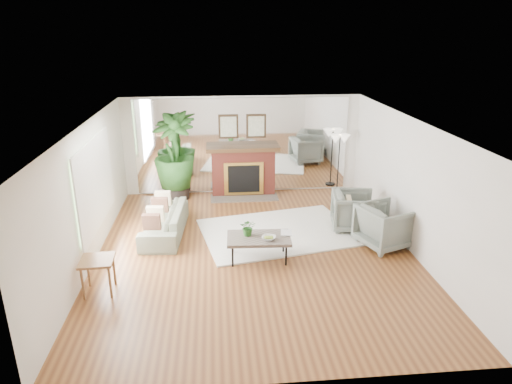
{
  "coord_description": "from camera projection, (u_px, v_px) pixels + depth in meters",
  "views": [
    {
      "loc": [
        -0.71,
        -7.89,
        4.08
      ],
      "look_at": [
        0.08,
        0.6,
        1.01
      ],
      "focal_mm": 32.0,
      "sensor_mm": 36.0,
      "label": 1
    }
  ],
  "objects": [
    {
      "name": "window_panel",
      "position": [
        95.0,
        183.0,
        8.49
      ],
      "size": [
        0.04,
        2.4,
        1.5
      ],
      "primitive_type": "cube",
      "color": "#B2E09E",
      "rests_on": "wall_left"
    },
    {
      "name": "wall_right",
      "position": [
        411.0,
        186.0,
        8.67
      ],
      "size": [
        0.02,
        7.0,
        2.5
      ],
      "primitive_type": "cube",
      "color": "white",
      "rests_on": "ground"
    },
    {
      "name": "armchair_front",
      "position": [
        385.0,
        226.0,
        8.93
      ],
      "size": [
        1.2,
        1.18,
        0.85
      ],
      "primitive_type": "imported",
      "rotation": [
        0.0,
        0.0,
        1.93
      ],
      "color": "gray",
      "rests_on": "ground"
    },
    {
      "name": "sofa",
      "position": [
        165.0,
        221.0,
        9.49
      ],
      "size": [
        0.9,
        2.0,
        0.57
      ],
      "primitive_type": "imported",
      "rotation": [
        0.0,
        0.0,
        -1.64
      ],
      "color": "slate",
      "rests_on": "ground"
    },
    {
      "name": "wall_back",
      "position": [
        242.0,
        145.0,
        11.68
      ],
      "size": [
        6.0,
        0.02,
        2.5
      ],
      "primitive_type": "cube",
      "color": "white",
      "rests_on": "ground"
    },
    {
      "name": "side_table",
      "position": [
        97.0,
        265.0,
        7.31
      ],
      "size": [
        0.54,
        0.54,
        0.59
      ],
      "rotation": [
        0.0,
        0.0,
        0.04
      ],
      "color": "#8E5C38",
      "rests_on": "ground"
    },
    {
      "name": "floor_lamp",
      "position": [
        340.0,
        144.0,
        11.5
      ],
      "size": [
        0.51,
        0.28,
        1.56
      ],
      "color": "black",
      "rests_on": "ground"
    },
    {
      "name": "potted_ficus",
      "position": [
        174.0,
        154.0,
        11.2
      ],
      "size": [
        1.28,
        1.28,
        2.16
      ],
      "color": "black",
      "rests_on": "ground"
    },
    {
      "name": "wall_left",
      "position": [
        88.0,
        196.0,
        8.15
      ],
      "size": [
        0.02,
        7.0,
        2.5
      ],
      "primitive_type": "cube",
      "color": "white",
      "rests_on": "ground"
    },
    {
      "name": "fruit_bowl",
      "position": [
        269.0,
        238.0,
        8.25
      ],
      "size": [
        0.31,
        0.31,
        0.06
      ],
      "primitive_type": "imported",
      "rotation": [
        0.0,
        0.0,
        -0.33
      ],
      "color": "#8E5C38",
      "rests_on": "coffee_table"
    },
    {
      "name": "book",
      "position": [
        281.0,
        233.0,
        8.52
      ],
      "size": [
        0.24,
        0.3,
        0.02
      ],
      "primitive_type": "imported",
      "rotation": [
        0.0,
        0.0,
        -0.16
      ],
      "color": "#8E5C38",
      "rests_on": "coffee_table"
    },
    {
      "name": "armchair_back",
      "position": [
        354.0,
        211.0,
        9.7
      ],
      "size": [
        1.03,
        1.01,
        0.82
      ],
      "primitive_type": "imported",
      "rotation": [
        0.0,
        0.0,
        1.4
      ],
      "color": "gray",
      "rests_on": "ground"
    },
    {
      "name": "coffee_table",
      "position": [
        259.0,
        239.0,
        8.38
      ],
      "size": [
        1.19,
        0.73,
        0.46
      ],
      "rotation": [
        0.0,
        0.0,
        -0.05
      ],
      "color": "#695D53",
      "rests_on": "ground"
    },
    {
      "name": "area_rug",
      "position": [
        278.0,
        232.0,
        9.64
      ],
      "size": [
        3.48,
        2.79,
        0.03
      ],
      "primitive_type": "cube",
      "rotation": [
        0.0,
        0.0,
        0.2
      ],
      "color": "white",
      "rests_on": "ground"
    },
    {
      "name": "ground",
      "position": [
        255.0,
        251.0,
        8.83
      ],
      "size": [
        7.0,
        7.0,
        0.0
      ],
      "primitive_type": "plane",
      "color": "brown",
      "rests_on": "ground"
    },
    {
      "name": "fireplace",
      "position": [
        243.0,
        170.0,
        11.66
      ],
      "size": [
        1.85,
        0.83,
        2.05
      ],
      "color": "maroon",
      "rests_on": "ground"
    },
    {
      "name": "tabletop_plant",
      "position": [
        248.0,
        227.0,
        8.38
      ],
      "size": [
        0.32,
        0.29,
        0.32
      ],
      "primitive_type": "imported",
      "rotation": [
        0.0,
        0.0,
        -0.13
      ],
      "color": "#2B6124",
      "rests_on": "coffee_table"
    },
    {
      "name": "mirror_panel",
      "position": [
        242.0,
        145.0,
        11.66
      ],
      "size": [
        5.4,
        0.04,
        2.4
      ],
      "primitive_type": "cube",
      "color": "silver",
      "rests_on": "wall_back"
    }
  ]
}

